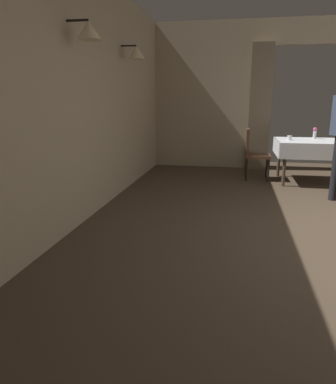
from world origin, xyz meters
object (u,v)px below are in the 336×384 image
object	(u,v)px
dining_table_mid	(319,145)
glass_mid_b	(290,138)
chair_mid_left	(253,151)
flower_vase_mid	(315,133)

from	to	relation	value
dining_table_mid	glass_mid_b	world-z (taller)	glass_mid_b
dining_table_mid	chair_mid_left	distance (m)	1.12
chair_mid_left	flower_vase_mid	world-z (taller)	flower_vase_mid
glass_mid_b	flower_vase_mid	bearing A→B (deg)	36.37
dining_table_mid	flower_vase_mid	distance (m)	0.36
dining_table_mid	chair_mid_left	bearing A→B (deg)	175.67
flower_vase_mid	chair_mid_left	bearing A→B (deg)	-168.85
chair_mid_left	glass_mid_b	distance (m)	0.67
chair_mid_left	glass_mid_b	size ratio (longest dim) A/B	11.22
dining_table_mid	flower_vase_mid	xyz separation A→B (m)	(-0.03, 0.30, 0.20)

